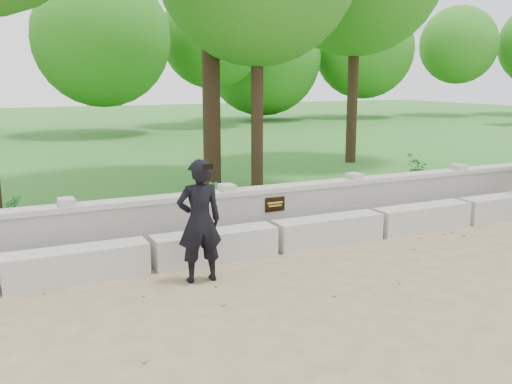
% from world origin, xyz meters
% --- Properties ---
extents(ground, '(80.00, 80.00, 0.00)m').
position_xyz_m(ground, '(0.00, 0.00, 0.00)').
color(ground, '#9A855E').
rests_on(ground, ground).
extents(lawn, '(40.00, 22.00, 0.25)m').
position_xyz_m(lawn, '(0.00, 14.00, 0.12)').
color(lawn, '#2C6C27').
rests_on(lawn, ground).
extents(concrete_bench, '(11.90, 0.45, 0.45)m').
position_xyz_m(concrete_bench, '(0.00, 1.90, 0.22)').
color(concrete_bench, beige).
rests_on(concrete_bench, ground).
extents(parapet_wall, '(12.50, 0.35, 0.90)m').
position_xyz_m(parapet_wall, '(0.00, 2.60, 0.46)').
color(parapet_wall, '#B8B6AE').
rests_on(parapet_wall, ground).
extents(man_main, '(0.63, 0.57, 1.66)m').
position_xyz_m(man_main, '(-1.51, 1.17, 0.83)').
color(man_main, black).
rests_on(man_main, ground).
extents(shrub_b, '(0.45, 0.46, 0.65)m').
position_xyz_m(shrub_b, '(-0.44, 3.30, 0.57)').
color(shrub_b, '#256C2B').
rests_on(shrub_b, lawn).
extents(shrub_c, '(0.77, 0.74, 0.66)m').
position_xyz_m(shrub_c, '(5.29, 4.65, 0.58)').
color(shrub_c, '#256C2B').
rests_on(shrub_c, lawn).
extents(shrub_d, '(0.41, 0.43, 0.61)m').
position_xyz_m(shrub_d, '(-3.66, 3.83, 0.55)').
color(shrub_d, '#256C2B').
rests_on(shrub_d, lawn).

